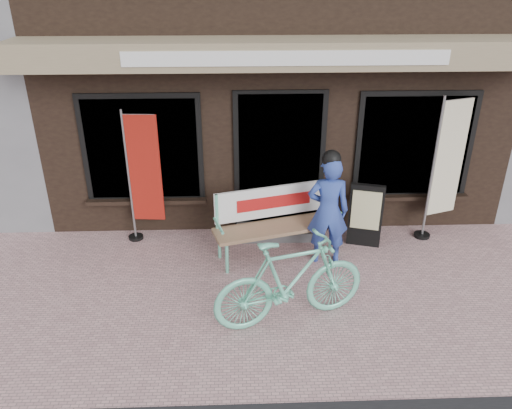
{
  "coord_description": "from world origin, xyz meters",
  "views": [
    {
      "loc": [
        -0.6,
        -4.94,
        3.79
      ],
      "look_at": [
        -0.39,
        0.7,
        1.05
      ],
      "focal_mm": 35.0,
      "sensor_mm": 36.0,
      "label": 1
    }
  ],
  "objects_px": {
    "person": "(328,209)",
    "menu_stand": "(366,215)",
    "bench": "(276,217)",
    "bicycle": "(291,281)",
    "nobori_red": "(143,176)",
    "nobori_cream": "(445,166)"
  },
  "relations": [
    {
      "from": "person",
      "to": "menu_stand",
      "type": "xyz_separation_m",
      "value": [
        0.63,
        0.41,
        -0.31
      ]
    },
    {
      "from": "bench",
      "to": "person",
      "type": "bearing_deg",
      "value": -35.68
    },
    {
      "from": "person",
      "to": "menu_stand",
      "type": "bearing_deg",
      "value": 36.95
    },
    {
      "from": "person",
      "to": "bicycle",
      "type": "xyz_separation_m",
      "value": [
        -0.63,
        -1.29,
        -0.26
      ]
    },
    {
      "from": "nobori_red",
      "to": "bicycle",
      "type": "bearing_deg",
      "value": -41.43
    },
    {
      "from": "bicycle",
      "to": "menu_stand",
      "type": "distance_m",
      "value": 2.11
    },
    {
      "from": "bench",
      "to": "nobori_cream",
      "type": "bearing_deg",
      "value": -5.92
    },
    {
      "from": "bicycle",
      "to": "nobori_red",
      "type": "bearing_deg",
      "value": 28.36
    },
    {
      "from": "bench",
      "to": "menu_stand",
      "type": "height_order",
      "value": "bench"
    },
    {
      "from": "bicycle",
      "to": "nobori_cream",
      "type": "distance_m",
      "value": 3.19
    },
    {
      "from": "nobori_red",
      "to": "bench",
      "type": "bearing_deg",
      "value": -9.38
    },
    {
      "from": "person",
      "to": "menu_stand",
      "type": "distance_m",
      "value": 0.81
    },
    {
      "from": "bicycle",
      "to": "nobori_cream",
      "type": "xyz_separation_m",
      "value": [
        2.44,
        1.97,
        0.58
      ]
    },
    {
      "from": "person",
      "to": "nobori_red",
      "type": "height_order",
      "value": "nobori_red"
    },
    {
      "from": "bicycle",
      "to": "menu_stand",
      "type": "height_order",
      "value": "bicycle"
    },
    {
      "from": "person",
      "to": "nobori_cream",
      "type": "distance_m",
      "value": 1.96
    },
    {
      "from": "nobori_cream",
      "to": "bench",
      "type": "bearing_deg",
      "value": 170.82
    },
    {
      "from": "nobori_red",
      "to": "person",
      "type": "bearing_deg",
      "value": -11.03
    },
    {
      "from": "person",
      "to": "nobori_cream",
      "type": "xyz_separation_m",
      "value": [
        1.81,
        0.68,
        0.32
      ]
    },
    {
      "from": "nobori_red",
      "to": "nobori_cream",
      "type": "xyz_separation_m",
      "value": [
        4.39,
        -0.02,
        0.09
      ]
    },
    {
      "from": "person",
      "to": "nobori_red",
      "type": "relative_size",
      "value": 0.82
    },
    {
      "from": "bicycle",
      "to": "nobori_cream",
      "type": "bearing_deg",
      "value": -67.08
    }
  ]
}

